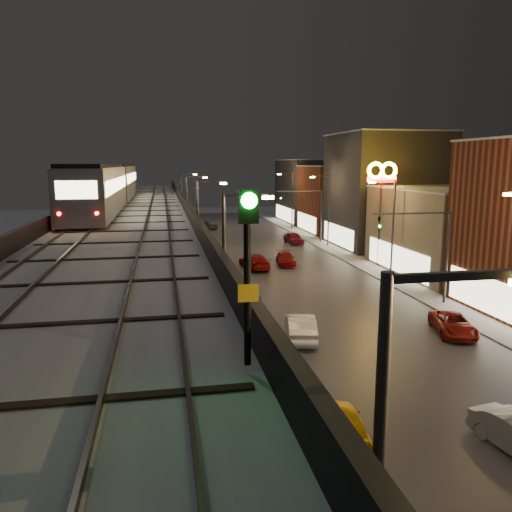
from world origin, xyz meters
TOP-DOWN VIEW (x-y plane):
  - road_surface at (7.50, 35.00)m, footprint 17.00×120.00m
  - sidewalk_right at (17.50, 35.00)m, footprint 4.00×120.00m
  - under_viaduct_pavement at (-6.00, 35.00)m, footprint 11.00×120.00m
  - elevated_viaduct at (-6.00, 31.84)m, footprint 9.00×100.00m
  - viaduct_trackbed at (-6.01, 31.97)m, footprint 8.40×100.00m
  - viaduct_parapet_streetside at (-1.65, 32.00)m, footprint 0.30×100.00m
  - viaduct_parapet_far at (-10.35, 32.00)m, footprint 0.30×100.00m
  - building_c at (23.99, 32.00)m, footprint 12.20×15.20m
  - building_d at (23.99, 48.00)m, footprint 12.20×13.20m
  - building_e at (23.99, 62.00)m, footprint 12.20×12.20m
  - building_f at (23.99, 76.00)m, footprint 12.20×16.20m
  - streetlight_left_1 at (-0.43, 13.00)m, footprint 2.57×0.28m
  - streetlight_left_2 at (-0.43, 31.00)m, footprint 2.57×0.28m
  - streetlight_right_2 at (16.73, 31.00)m, footprint 2.56×0.28m
  - streetlight_left_3 at (-0.43, 49.00)m, footprint 2.57×0.28m
  - streetlight_right_3 at (16.73, 49.00)m, footprint 2.56×0.28m
  - streetlight_left_4 at (-0.43, 67.00)m, footprint 2.57×0.28m
  - streetlight_right_4 at (16.73, 67.00)m, footprint 2.56×0.28m
  - traffic_light_rig_a at (15.84, 22.00)m, footprint 6.10×0.34m
  - traffic_light_rig_b at (15.84, 52.00)m, footprint 6.10×0.34m
  - subway_train at (-8.50, 39.06)m, footprint 3.16×38.88m
  - rail_signal at (-2.10, -2.21)m, footprint 0.39×0.45m
  - car_taxi at (2.91, 5.58)m, footprint 1.99×3.92m
  - car_near_white at (4.25, 16.48)m, footprint 2.44×4.89m
  - car_mid_silver at (1.54, 21.58)m, footprint 3.76×5.96m
  - car_mid_dark at (5.26, 37.02)m, footprint 2.76×5.32m
  - car_far_white at (3.72, 68.87)m, footprint 2.82×4.38m
  - car_onc_dark at (13.77, 15.64)m, footprint 3.19×4.90m
  - car_onc_white at (8.81, 38.34)m, footprint 2.32×4.58m
  - car_onc_red at (13.20, 51.59)m, footprint 2.07×4.56m
  - sign_mcdonalds at (18.00, 36.00)m, footprint 3.13×0.37m

SIDE VIEW (x-z plane):
  - road_surface at x=7.50m, z-range 0.00..0.06m
  - under_viaduct_pavement at x=-6.00m, z-range 0.00..0.06m
  - sidewalk_right at x=17.50m, z-range 0.00..0.14m
  - car_onc_dark at x=13.77m, z-range 0.00..1.25m
  - car_onc_white at x=8.81m, z-range 0.00..1.27m
  - car_taxi at x=2.91m, z-range 0.00..1.28m
  - car_far_white at x=3.72m, z-range 0.00..1.39m
  - car_mid_dark at x=5.26m, z-range 0.00..1.48m
  - car_onc_red at x=13.20m, z-range 0.00..1.52m
  - car_mid_silver at x=1.54m, z-range 0.00..1.53m
  - car_near_white at x=4.25m, z-range 0.00..1.54m
  - building_c at x=23.99m, z-range 0.00..8.16m
  - traffic_light_rig_a at x=15.84m, z-range 1.00..8.00m
  - traffic_light_rig_b at x=15.84m, z-range 1.00..8.00m
  - building_e at x=23.99m, z-range 0.00..10.16m
  - streetlight_left_1 at x=-0.43m, z-range 0.74..9.74m
  - streetlight_left_2 at x=-0.43m, z-range 0.74..9.74m
  - streetlight_right_2 at x=16.73m, z-range 0.74..9.74m
  - streetlight_left_3 at x=-0.43m, z-range 0.74..9.74m
  - streetlight_right_3 at x=16.73m, z-range 0.74..9.74m
  - streetlight_left_4 at x=-0.43m, z-range 0.74..9.74m
  - streetlight_right_4 at x=16.73m, z-range 0.74..9.74m
  - building_f at x=23.99m, z-range 0.00..11.16m
  - elevated_viaduct at x=-6.00m, z-range 2.47..8.77m
  - viaduct_trackbed at x=-6.01m, z-range 6.23..6.55m
  - viaduct_parapet_streetside at x=-1.65m, z-range 6.30..7.40m
  - viaduct_parapet_far at x=-10.35m, z-range 6.30..7.40m
  - building_d at x=23.99m, z-range 0.00..14.16m
  - subway_train at x=-8.50m, z-range 6.61..10.38m
  - sign_mcdonalds at x=18.00m, z-range 3.41..14.01m
  - rail_signal at x=-2.10m, z-range 7.32..10.67m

